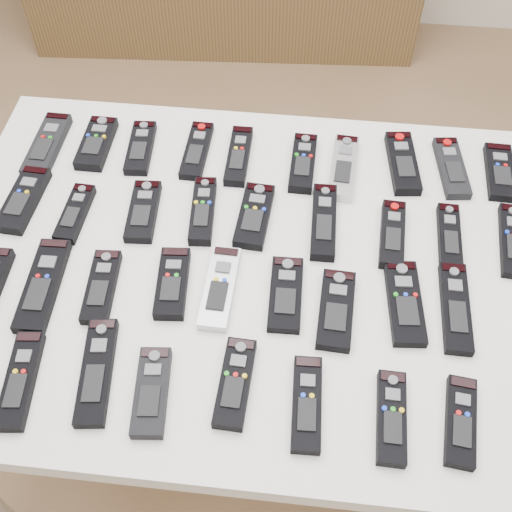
# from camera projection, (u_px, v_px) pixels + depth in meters

# --- Properties ---
(ground) EXTENTS (4.00, 4.00, 0.00)m
(ground) POSITION_uv_depth(u_px,v_px,m) (213.00, 385.00, 1.95)
(ground) COLOR olive
(ground) RESTS_ON ground
(table) EXTENTS (1.25, 0.88, 0.78)m
(table) POSITION_uv_depth(u_px,v_px,m) (256.00, 279.00, 1.30)
(table) COLOR white
(table) RESTS_ON ground
(remote_0) EXTENTS (0.06, 0.19, 0.02)m
(remote_0) POSITION_uv_depth(u_px,v_px,m) (47.00, 145.00, 1.44)
(remote_0) COLOR black
(remote_0) RESTS_ON table
(remote_1) EXTENTS (0.06, 0.16, 0.02)m
(remote_1) POSITION_uv_depth(u_px,v_px,m) (96.00, 143.00, 1.44)
(remote_1) COLOR black
(remote_1) RESTS_ON table
(remote_2) EXTENTS (0.06, 0.16, 0.02)m
(remote_2) POSITION_uv_depth(u_px,v_px,m) (141.00, 148.00, 1.44)
(remote_2) COLOR black
(remote_2) RESTS_ON table
(remote_3) EXTENTS (0.05, 0.17, 0.02)m
(remote_3) POSITION_uv_depth(u_px,v_px,m) (197.00, 151.00, 1.43)
(remote_3) COLOR black
(remote_3) RESTS_ON table
(remote_4) EXTENTS (0.05, 0.17, 0.02)m
(remote_4) POSITION_uv_depth(u_px,v_px,m) (239.00, 156.00, 1.42)
(remote_4) COLOR black
(remote_4) RESTS_ON table
(remote_5) EXTENTS (0.05, 0.17, 0.02)m
(remote_5) POSITION_uv_depth(u_px,v_px,m) (303.00, 163.00, 1.41)
(remote_5) COLOR black
(remote_5) RESTS_ON table
(remote_6) EXTENTS (0.07, 0.19, 0.02)m
(remote_6) POSITION_uv_depth(u_px,v_px,m) (343.00, 168.00, 1.40)
(remote_6) COLOR #B7B7BC
(remote_6) RESTS_ON table
(remote_7) EXTENTS (0.08, 0.18, 0.02)m
(remote_7) POSITION_uv_depth(u_px,v_px,m) (403.00, 163.00, 1.41)
(remote_7) COLOR black
(remote_7) RESTS_ON table
(remote_8) EXTENTS (0.07, 0.18, 0.02)m
(remote_8) POSITION_uv_depth(u_px,v_px,m) (451.00, 168.00, 1.40)
(remote_8) COLOR black
(remote_8) RESTS_ON table
(remote_9) EXTENTS (0.06, 0.16, 0.02)m
(remote_9) POSITION_uv_depth(u_px,v_px,m) (500.00, 172.00, 1.39)
(remote_9) COLOR black
(remote_9) RESTS_ON table
(remote_10) EXTENTS (0.07, 0.18, 0.02)m
(remote_10) POSITION_uv_depth(u_px,v_px,m) (23.00, 200.00, 1.34)
(remote_10) COLOR black
(remote_10) RESTS_ON table
(remote_11) EXTENTS (0.05, 0.15, 0.02)m
(remote_11) POSITION_uv_depth(u_px,v_px,m) (75.00, 213.00, 1.32)
(remote_11) COLOR black
(remote_11) RESTS_ON table
(remote_12) EXTENTS (0.07, 0.16, 0.02)m
(remote_12) POSITION_uv_depth(u_px,v_px,m) (143.00, 211.00, 1.32)
(remote_12) COLOR black
(remote_12) RESTS_ON table
(remote_13) EXTENTS (0.06, 0.17, 0.02)m
(remote_13) POSITION_uv_depth(u_px,v_px,m) (203.00, 211.00, 1.32)
(remote_13) COLOR black
(remote_13) RESTS_ON table
(remote_14) EXTENTS (0.07, 0.17, 0.02)m
(remote_14) POSITION_uv_depth(u_px,v_px,m) (254.00, 216.00, 1.31)
(remote_14) COLOR black
(remote_14) RESTS_ON table
(remote_15) EXTENTS (0.05, 0.19, 0.02)m
(remote_15) POSITION_uv_depth(u_px,v_px,m) (324.00, 222.00, 1.30)
(remote_15) COLOR black
(remote_15) RESTS_ON table
(remote_16) EXTENTS (0.06, 0.17, 0.02)m
(remote_16) POSITION_uv_depth(u_px,v_px,m) (392.00, 234.00, 1.28)
(remote_16) COLOR black
(remote_16) RESTS_ON table
(remote_17) EXTENTS (0.05, 0.16, 0.02)m
(remote_17) POSITION_uv_depth(u_px,v_px,m) (449.00, 237.00, 1.28)
(remote_17) COLOR black
(remote_17) RESTS_ON table
(remote_18) EXTENTS (0.06, 0.18, 0.02)m
(remote_18) POSITION_uv_depth(u_px,v_px,m) (512.00, 241.00, 1.28)
(remote_18) COLOR black
(remote_18) RESTS_ON table
(remote_20) EXTENTS (0.07, 0.21, 0.02)m
(remote_20) POSITION_uv_depth(u_px,v_px,m) (43.00, 285.00, 1.21)
(remote_20) COLOR black
(remote_20) RESTS_ON table
(remote_21) EXTENTS (0.06, 0.16, 0.02)m
(remote_21) POSITION_uv_depth(u_px,v_px,m) (101.00, 287.00, 1.21)
(remote_21) COLOR black
(remote_21) RESTS_ON table
(remote_22) EXTENTS (0.07, 0.16, 0.02)m
(remote_22) POSITION_uv_depth(u_px,v_px,m) (172.00, 283.00, 1.21)
(remote_22) COLOR black
(remote_22) RESTS_ON table
(remote_23) EXTENTS (0.06, 0.18, 0.02)m
(remote_23) POSITION_uv_depth(u_px,v_px,m) (220.00, 288.00, 1.21)
(remote_23) COLOR #B7B7BC
(remote_23) RESTS_ON table
(remote_24) EXTENTS (0.06, 0.16, 0.02)m
(remote_24) POSITION_uv_depth(u_px,v_px,m) (286.00, 294.00, 1.20)
(remote_24) COLOR black
(remote_24) RESTS_ON table
(remote_25) EXTENTS (0.07, 0.17, 0.02)m
(remote_25) POSITION_uv_depth(u_px,v_px,m) (336.00, 310.00, 1.18)
(remote_25) COLOR black
(remote_25) RESTS_ON table
(remote_26) EXTENTS (0.08, 0.18, 0.02)m
(remote_26) POSITION_uv_depth(u_px,v_px,m) (405.00, 303.00, 1.19)
(remote_26) COLOR black
(remote_26) RESTS_ON table
(remote_27) EXTENTS (0.05, 0.19, 0.02)m
(remote_27) POSITION_uv_depth(u_px,v_px,m) (455.00, 308.00, 1.18)
(remote_27) COLOR black
(remote_27) RESTS_ON table
(remote_30) EXTENTS (0.07, 0.18, 0.02)m
(remote_30) POSITION_uv_depth(u_px,v_px,m) (21.00, 380.00, 1.09)
(remote_30) COLOR black
(remote_30) RESTS_ON table
(remote_31) EXTENTS (0.07, 0.20, 0.02)m
(remote_31) POSITION_uv_depth(u_px,v_px,m) (97.00, 371.00, 1.10)
(remote_31) COLOR black
(remote_31) RESTS_ON table
(remote_32) EXTENTS (0.07, 0.16, 0.02)m
(remote_32) POSITION_uv_depth(u_px,v_px,m) (152.00, 392.00, 1.08)
(remote_32) COLOR black
(remote_32) RESTS_ON table
(remote_33) EXTENTS (0.06, 0.16, 0.02)m
(remote_33) POSITION_uv_depth(u_px,v_px,m) (235.00, 383.00, 1.09)
(remote_33) COLOR black
(remote_33) RESTS_ON table
(remote_34) EXTENTS (0.05, 0.17, 0.02)m
(remote_34) POSITION_uv_depth(u_px,v_px,m) (307.00, 404.00, 1.07)
(remote_34) COLOR black
(remote_34) RESTS_ON table
(remote_35) EXTENTS (0.05, 0.16, 0.02)m
(remote_35) POSITION_uv_depth(u_px,v_px,m) (391.00, 417.00, 1.05)
(remote_35) COLOR black
(remote_35) RESTS_ON table
(remote_36) EXTENTS (0.06, 0.16, 0.02)m
(remote_36) POSITION_uv_depth(u_px,v_px,m) (461.00, 421.00, 1.05)
(remote_36) COLOR black
(remote_36) RESTS_ON table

